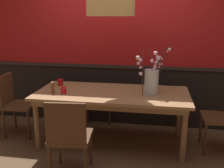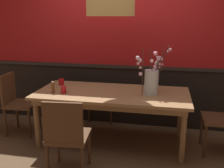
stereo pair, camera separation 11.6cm
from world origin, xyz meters
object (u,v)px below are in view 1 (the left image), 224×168
Objects in this scene: chair_far_side_left at (102,88)px; vase_with_blossoms at (152,80)px; chair_head_east_end at (224,114)px; chair_near_side_left at (69,135)px; pendant_lamp at (111,5)px; chair_head_west_end at (15,101)px; candle_holder_nearer_edge at (60,82)px; dining_table at (112,98)px; condiment_bottle at (53,88)px; candle_holder_nearer_center at (63,90)px.

vase_with_blossoms is at bearing -45.12° from chair_far_side_left.
chair_near_side_left reaches higher than chair_head_east_end.
pendant_lamp reaches higher than chair_head_east_end.
chair_head_west_end is 0.72m from candle_holder_nearer_edge.
dining_table is 0.96m from chair_near_side_left.
candle_holder_nearer_edge is at bearing 96.87° from condiment_bottle.
pendant_lamp is (0.61, 0.14, 1.07)m from candle_holder_nearer_center.
candle_holder_nearer_edge is (-0.50, 1.10, 0.28)m from chair_near_side_left.
dining_table is 3.22× the size of vase_with_blossoms.
chair_head_east_end reaches higher than candle_holder_nearer_edge.
chair_head_west_end is 1.97m from pendant_lamp.
condiment_bottle is at bearing -83.13° from candle_holder_nearer_edge.
candle_holder_nearer_center is 0.15m from condiment_bottle.
chair_far_side_left reaches higher than chair_head_west_end.
vase_with_blossoms is (0.84, 0.92, 0.42)m from chair_near_side_left.
dining_table is 2.13× the size of chair_far_side_left.
condiment_bottle is 1.29m from pendant_lamp.
dining_table is at bearing -70.03° from chair_far_side_left.
vase_with_blossoms reaches higher than chair_head_west_end.
condiment_bottle is 0.17× the size of pendant_lamp.
dining_table is 0.93m from chair_far_side_left.
candle_holder_nearer_edge is at bearing 114.25° from chair_near_side_left.
chair_head_east_end is 2.25m from condiment_bottle.
pendant_lamp is (-1.47, -0.04, 1.34)m from chair_head_east_end.
dining_table is 0.84m from candle_holder_nearer_edge.
chair_head_east_end is at bearing 5.16° from candle_holder_nearer_center.
chair_head_west_end is 0.90m from candle_holder_nearer_center.
chair_near_side_left is at bearing -153.24° from chair_head_east_end.
chair_head_west_end reaches higher than chair_head_east_end.
vase_with_blossoms is 1.08m from pendant_lamp.
pendant_lamp is (-0.53, -0.06, 0.93)m from vase_with_blossoms.
condiment_bottle reaches higher than candle_holder_nearer_edge.
condiment_bottle is at bearing -112.59° from chair_far_side_left.
chair_head_east_end is (2.91, -0.02, -0.00)m from chair_head_west_end.
vase_with_blossoms is 3.96× the size of condiment_bottle.
vase_with_blossoms is at bearing 178.72° from chair_head_east_end.
candle_holder_nearer_center is at bearing 113.29° from chair_near_side_left.
candle_holder_nearer_center is (-0.62, -0.18, 0.12)m from dining_table.
pendant_lamp is (0.75, 0.16, 1.04)m from condiment_bottle.
pendant_lamp is at bearing 12.19° from condiment_bottle.
chair_near_side_left reaches higher than dining_table.
dining_table is 21.65× the size of candle_holder_nearer_edge.
candle_holder_nearer_center is at bearing -64.04° from candle_holder_nearer_edge.
chair_near_side_left is 9.97× the size of candle_holder_nearer_center.
candle_holder_nearer_edge reaches higher than candle_holder_nearer_center.
pendant_lamp reaches higher than dining_table.
chair_near_side_left is 1.62m from pendant_lamp.
chair_head_east_end is 1.41× the size of vase_with_blossoms.
chair_head_west_end is 1.01× the size of chair_near_side_left.
dining_table is at bearing 16.70° from candle_holder_nearer_center.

